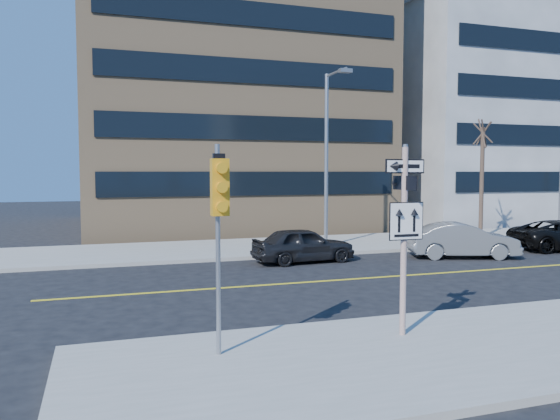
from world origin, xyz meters
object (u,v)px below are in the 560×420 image
object	(u,v)px
traffic_signal	(219,205)
street_tree_west	(483,136)
parked_car_a	(303,245)
sign_pole	(404,229)
parked_car_b	(463,240)
streetlight_a	(328,148)

from	to	relation	value
traffic_signal	street_tree_west	world-z (taller)	street_tree_west
parked_car_a	sign_pole	bearing A→B (deg)	166.68
street_tree_west	parked_car_b	bearing A→B (deg)	-134.94
sign_pole	parked_car_a	size ratio (longest dim) A/B	0.98
parked_car_a	streetlight_a	distance (m)	5.54
parked_car_b	streetlight_a	distance (m)	7.21
streetlight_a	parked_car_a	bearing A→B (deg)	-128.51
traffic_signal	parked_car_a	size ratio (longest dim) A/B	0.96
parked_car_a	streetlight_a	size ratio (longest dim) A/B	0.52
sign_pole	traffic_signal	distance (m)	4.05
sign_pole	parked_car_b	distance (m)	12.63
traffic_signal	sign_pole	bearing A→B (deg)	2.11
sign_pole	streetlight_a	xyz separation A→B (m)	(4.00, 13.27, 2.32)
sign_pole	street_tree_west	world-z (taller)	street_tree_west
parked_car_b	streetlight_a	size ratio (longest dim) A/B	0.56
parked_car_b	street_tree_west	distance (m)	8.04
parked_car_b	parked_car_a	bearing A→B (deg)	99.80
parked_car_a	streetlight_a	world-z (taller)	streetlight_a
streetlight_a	parked_car_b	bearing A→B (deg)	-42.22
parked_car_a	parked_car_b	distance (m)	6.88
sign_pole	traffic_signal	bearing A→B (deg)	-177.89
streetlight_a	traffic_signal	bearing A→B (deg)	-120.80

